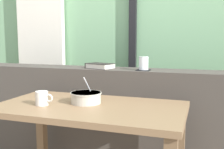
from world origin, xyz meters
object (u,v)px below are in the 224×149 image
Objects in this scene: ceramic_mug at (42,98)px; breakfast_table at (90,125)px; closed_book at (100,66)px; soup_bowl at (86,98)px; coaster_square at (144,70)px; juice_glass at (144,64)px.

breakfast_table is at bearing 17.46° from ceramic_mug.
breakfast_table is 4.73× the size of closed_book.
soup_bowl is 0.27m from ceramic_mug.
breakfast_table is 0.33m from ceramic_mug.
coaster_square is 1.01× the size of juice_glass.
coaster_square is at bearing 66.28° from breakfast_table.
coaster_square is at bearing -3.65° from closed_book.
breakfast_table is at bearing -113.72° from coaster_square.
closed_book is at bearing 104.47° from breakfast_table.
closed_book is (-0.36, 0.02, 0.02)m from coaster_square.
breakfast_table is 11.37× the size of coaster_square.
coaster_square reaches higher than soup_bowl.
closed_book reaches higher than ceramic_mug.
coaster_square is at bearing 59.84° from soup_bowl.
juice_glass is at bearing 50.00° from ceramic_mug.
coaster_square reaches higher than breakfast_table.
coaster_square is 0.88× the size of ceramic_mug.
soup_bowl is (0.09, -0.48, -0.15)m from closed_book.
soup_bowl is (-0.26, -0.46, -0.13)m from coaster_square.
closed_book is 0.51m from soup_bowl.
closed_book is 1.24× the size of soup_bowl.
juice_glass is at bearing 66.28° from breakfast_table.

